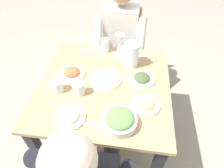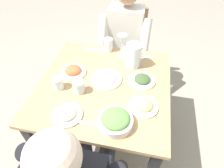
{
  "view_description": "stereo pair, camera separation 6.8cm",
  "coord_description": "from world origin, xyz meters",
  "px_view_note": "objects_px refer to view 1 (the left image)",
  "views": [
    {
      "loc": [
        -0.19,
        0.97,
        1.68
      ],
      "look_at": [
        -0.05,
        -0.02,
        0.7
      ],
      "focal_mm": 30.63,
      "sensor_mm": 36.0,
      "label": 1
    },
    {
      "loc": [
        -0.26,
        0.95,
        1.68
      ],
      "look_at": [
        -0.05,
        -0.02,
        0.7
      ],
      "focal_mm": 30.63,
      "sensor_mm": 36.0,
      "label": 2
    }
  ],
  "objects_px": {
    "salt_shaker": "(135,51)",
    "plate_yoghurt": "(106,78)",
    "plate_dolmas": "(142,78)",
    "water_glass_center": "(80,88)",
    "diner_near": "(119,43)",
    "dining_table": "(105,94)",
    "chair_near": "(121,44)",
    "wine_glass": "(119,41)",
    "plate_fries": "(146,104)",
    "water_pitcher": "(131,54)",
    "plate_beans": "(70,117)",
    "salad_bowl": "(120,120)",
    "water_glass_far_left": "(58,86)",
    "plate_rice_curry": "(72,73)",
    "water_glass_by_pitcher": "(105,45)"
  },
  "relations": [
    {
      "from": "water_glass_far_left",
      "to": "water_pitcher",
      "type": "bearing_deg",
      "value": -143.01
    },
    {
      "from": "salad_bowl",
      "to": "plate_beans",
      "type": "bearing_deg",
      "value": -0.05
    },
    {
      "from": "plate_rice_curry",
      "to": "plate_yoghurt",
      "type": "distance_m",
      "value": 0.27
    },
    {
      "from": "dining_table",
      "to": "salt_shaker",
      "type": "relative_size",
      "value": 17.39
    },
    {
      "from": "chair_near",
      "to": "water_pitcher",
      "type": "height_order",
      "value": "water_pitcher"
    },
    {
      "from": "plate_fries",
      "to": "water_glass_by_pitcher",
      "type": "relative_size",
      "value": 1.67
    },
    {
      "from": "diner_near",
      "to": "water_glass_center",
      "type": "distance_m",
      "value": 0.78
    },
    {
      "from": "dining_table",
      "to": "chair_near",
      "type": "distance_m",
      "value": 0.85
    },
    {
      "from": "plate_dolmas",
      "to": "chair_near",
      "type": "bearing_deg",
      "value": -73.55
    },
    {
      "from": "plate_rice_curry",
      "to": "salt_shaker",
      "type": "xyz_separation_m",
      "value": [
        -0.45,
        -0.34,
        0.01
      ]
    },
    {
      "from": "plate_rice_curry",
      "to": "plate_fries",
      "type": "height_order",
      "value": "plate_rice_curry"
    },
    {
      "from": "plate_fries",
      "to": "wine_glass",
      "type": "bearing_deg",
      "value": -65.97
    },
    {
      "from": "plate_rice_curry",
      "to": "plate_yoghurt",
      "type": "relative_size",
      "value": 0.87
    },
    {
      "from": "diner_near",
      "to": "dining_table",
      "type": "bearing_deg",
      "value": 86.39
    },
    {
      "from": "diner_near",
      "to": "water_glass_far_left",
      "type": "xyz_separation_m",
      "value": [
        0.34,
        0.75,
        0.1
      ]
    },
    {
      "from": "water_glass_far_left",
      "to": "diner_near",
      "type": "bearing_deg",
      "value": -114.71
    },
    {
      "from": "water_pitcher",
      "to": "plate_beans",
      "type": "height_order",
      "value": "water_pitcher"
    },
    {
      "from": "plate_beans",
      "to": "salt_shaker",
      "type": "distance_m",
      "value": 0.81
    },
    {
      "from": "water_pitcher",
      "to": "plate_beans",
      "type": "distance_m",
      "value": 0.67
    },
    {
      "from": "salt_shaker",
      "to": "plate_yoghurt",
      "type": "bearing_deg",
      "value": 62.55
    },
    {
      "from": "salad_bowl",
      "to": "water_glass_by_pitcher",
      "type": "relative_size",
      "value": 1.83
    },
    {
      "from": "dining_table",
      "to": "plate_dolmas",
      "type": "xyz_separation_m",
      "value": [
        -0.27,
        -0.08,
        0.13
      ]
    },
    {
      "from": "plate_dolmas",
      "to": "water_glass_center",
      "type": "distance_m",
      "value": 0.46
    },
    {
      "from": "diner_near",
      "to": "wine_glass",
      "type": "bearing_deg",
      "value": 95.06
    },
    {
      "from": "plate_yoghurt",
      "to": "water_glass_center",
      "type": "distance_m",
      "value": 0.22
    },
    {
      "from": "salad_bowl",
      "to": "water_glass_far_left",
      "type": "bearing_deg",
      "value": -25.74
    },
    {
      "from": "wine_glass",
      "to": "salt_shaker",
      "type": "distance_m",
      "value": 0.18
    },
    {
      "from": "salad_bowl",
      "to": "wine_glass",
      "type": "height_order",
      "value": "wine_glass"
    },
    {
      "from": "dining_table",
      "to": "water_glass_center",
      "type": "height_order",
      "value": "water_glass_center"
    },
    {
      "from": "wine_glass",
      "to": "plate_dolmas",
      "type": "bearing_deg",
      "value": 125.43
    },
    {
      "from": "diner_near",
      "to": "plate_rice_curry",
      "type": "distance_m",
      "value": 0.65
    },
    {
      "from": "dining_table",
      "to": "chair_near",
      "type": "relative_size",
      "value": 1.06
    },
    {
      "from": "diner_near",
      "to": "salt_shaker",
      "type": "height_order",
      "value": "diner_near"
    },
    {
      "from": "water_glass_by_pitcher",
      "to": "water_glass_far_left",
      "type": "relative_size",
      "value": 1.28
    },
    {
      "from": "water_pitcher",
      "to": "salad_bowl",
      "type": "relative_size",
      "value": 0.92
    },
    {
      "from": "plate_beans",
      "to": "water_glass_center",
      "type": "distance_m",
      "value": 0.21
    },
    {
      "from": "salad_bowl",
      "to": "plate_dolmas",
      "type": "relative_size",
      "value": 1.08
    },
    {
      "from": "salt_shaker",
      "to": "plate_beans",
      "type": "bearing_deg",
      "value": 64.23
    },
    {
      "from": "plate_yoghurt",
      "to": "water_glass_by_pitcher",
      "type": "height_order",
      "value": "water_glass_by_pitcher"
    },
    {
      "from": "chair_near",
      "to": "plate_beans",
      "type": "bearing_deg",
      "value": 80.48
    },
    {
      "from": "plate_fries",
      "to": "water_glass_far_left",
      "type": "relative_size",
      "value": 2.14
    },
    {
      "from": "salad_bowl",
      "to": "plate_dolmas",
      "type": "distance_m",
      "value": 0.42
    },
    {
      "from": "water_pitcher",
      "to": "salt_shaker",
      "type": "xyz_separation_m",
      "value": [
        -0.02,
        -0.15,
        -0.07
      ]
    },
    {
      "from": "water_glass_by_pitcher",
      "to": "salt_shaker",
      "type": "distance_m",
      "value": 0.26
    },
    {
      "from": "dining_table",
      "to": "plate_beans",
      "type": "distance_m",
      "value": 0.38
    },
    {
      "from": "plate_yoghurt",
      "to": "plate_dolmas",
      "type": "bearing_deg",
      "value": -171.55
    },
    {
      "from": "salad_bowl",
      "to": "plate_yoghurt",
      "type": "relative_size",
      "value": 0.91
    },
    {
      "from": "diner_near",
      "to": "water_glass_by_pitcher",
      "type": "relative_size",
      "value": 10.54
    },
    {
      "from": "plate_beans",
      "to": "salad_bowl",
      "type": "bearing_deg",
      "value": 179.95
    },
    {
      "from": "chair_near",
      "to": "water_pitcher",
      "type": "distance_m",
      "value": 0.68
    }
  ]
}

